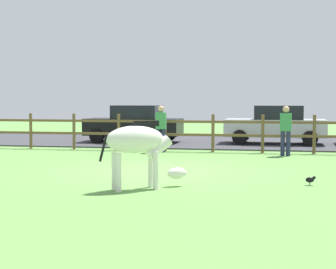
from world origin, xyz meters
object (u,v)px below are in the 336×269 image
(zebra, at_px, (139,144))
(visitor_left_of_tree, at_px, (161,126))
(visitor_right_of_tree, at_px, (286,128))
(crow_on_grass, at_px, (310,180))
(parked_car_silver, at_px, (276,124))
(parked_car_black, at_px, (135,123))

(zebra, height_order, visitor_left_of_tree, visitor_left_of_tree)
(zebra, bearing_deg, visitor_right_of_tree, 64.99)
(crow_on_grass, xyz_separation_m, parked_car_silver, (-0.52, 9.85, 0.72))
(parked_car_black, xyz_separation_m, visitor_left_of_tree, (1.83, -3.40, 0.06))
(zebra, height_order, parked_car_silver, parked_car_silver)
(zebra, relative_size, visitor_right_of_tree, 1.01)
(visitor_left_of_tree, height_order, visitor_right_of_tree, same)
(parked_car_black, distance_m, visitor_right_of_tree, 7.18)
(visitor_right_of_tree, bearing_deg, zebra, -115.01)
(visitor_left_of_tree, bearing_deg, parked_car_silver, 42.41)
(parked_car_silver, xyz_separation_m, visitor_left_of_tree, (-4.03, -3.68, 0.06))
(parked_car_silver, relative_size, visitor_left_of_tree, 2.48)
(zebra, xyz_separation_m, visitor_right_of_tree, (3.22, 6.89, -0.02))
(crow_on_grass, xyz_separation_m, visitor_left_of_tree, (-4.55, 6.17, 0.78))
(zebra, relative_size, crow_on_grass, 7.73)
(parked_car_silver, relative_size, visitor_right_of_tree, 2.48)
(zebra, bearing_deg, visitor_left_of_tree, 98.07)
(crow_on_grass, distance_m, visitor_left_of_tree, 7.71)
(parked_car_silver, height_order, visitor_right_of_tree, visitor_right_of_tree)
(zebra, distance_m, visitor_right_of_tree, 7.61)
(crow_on_grass, relative_size, parked_car_black, 0.05)
(visitor_right_of_tree, bearing_deg, parked_car_silver, 93.12)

